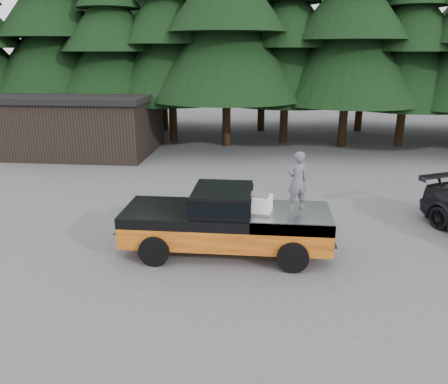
# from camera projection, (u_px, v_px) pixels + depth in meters

# --- Properties ---
(ground) EXTENTS (120.00, 120.00, 0.00)m
(ground) POSITION_uv_depth(u_px,v_px,m) (214.00, 246.00, 13.05)
(ground) COLOR #4F4F52
(ground) RESTS_ON ground
(pickup_truck) EXTENTS (6.00, 2.04, 1.33)m
(pickup_truck) POSITION_uv_depth(u_px,v_px,m) (226.00, 231.00, 12.47)
(pickup_truck) COLOR orange
(pickup_truck) RESTS_ON ground
(truck_cab) EXTENTS (1.66, 1.90, 0.59)m
(truck_cab) POSITION_uv_depth(u_px,v_px,m) (223.00, 199.00, 12.18)
(truck_cab) COLOR black
(truck_cab) RESTS_ON pickup_truck
(air_compressor) EXTENTS (0.76, 0.67, 0.47)m
(air_compressor) POSITION_uv_depth(u_px,v_px,m) (259.00, 204.00, 11.91)
(air_compressor) COLOR white
(air_compressor) RESTS_ON pickup_truck
(man_on_bed) EXTENTS (0.72, 0.62, 1.66)m
(man_on_bed) POSITION_uv_depth(u_px,v_px,m) (297.00, 181.00, 11.96)
(man_on_bed) COLOR #54545B
(man_on_bed) RESTS_ON pickup_truck
(utility_building) EXTENTS (8.40, 6.40, 3.30)m
(utility_building) POSITION_uv_depth(u_px,v_px,m) (82.00, 123.00, 24.74)
(utility_building) COLOR black
(utility_building) RESTS_ON ground
(treeline) EXTENTS (60.15, 16.05, 17.50)m
(treeline) POSITION_uv_depth(u_px,v_px,m) (254.00, 14.00, 26.90)
(treeline) COLOR black
(treeline) RESTS_ON ground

